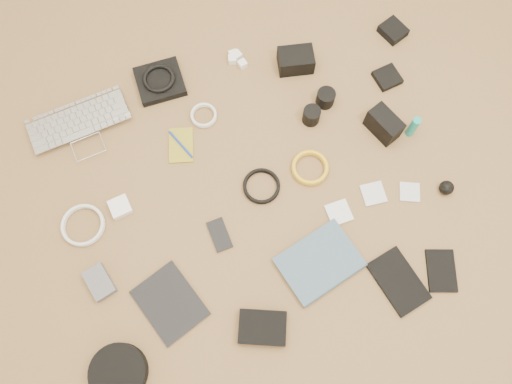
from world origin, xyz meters
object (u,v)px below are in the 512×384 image
object	(u,v)px
tablet	(170,303)
dslr_camera	(296,60)
paperback	(336,287)
phone	(220,235)
headphone_case	(119,372)
laptop	(84,133)

from	to	relation	value
tablet	dslr_camera	bearing A→B (deg)	26.23
paperback	tablet	bearing A→B (deg)	62.26
dslr_camera	paperback	xyz separation A→B (m)	(-0.15, -0.80, -0.02)
tablet	phone	size ratio (longest dim) A/B	1.98
phone	paperback	xyz separation A→B (m)	(0.30, -0.28, 0.01)
phone	tablet	bearing A→B (deg)	-146.34
tablet	paperback	size ratio (longest dim) A/B	0.87
tablet	headphone_case	xyz separation A→B (m)	(-0.20, -0.15, 0.02)
tablet	phone	bearing A→B (deg)	17.40
headphone_case	dslr_camera	bearing A→B (deg)	44.29
laptop	dslr_camera	distance (m)	0.80
dslr_camera	paperback	distance (m)	0.82
phone	headphone_case	world-z (taller)	headphone_case
tablet	paperback	distance (m)	0.53
paperback	headphone_case	bearing A→B (deg)	77.88
laptop	phone	size ratio (longest dim) A/B	3.26
phone	headphone_case	bearing A→B (deg)	-146.07
headphone_case	paperback	size ratio (longest dim) A/B	0.70
laptop	tablet	xyz separation A→B (m)	(0.13, -0.66, -0.01)
laptop	dslr_camera	world-z (taller)	dslr_camera
phone	paperback	bearing A→B (deg)	-46.15
laptop	tablet	size ratio (longest dim) A/B	1.64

